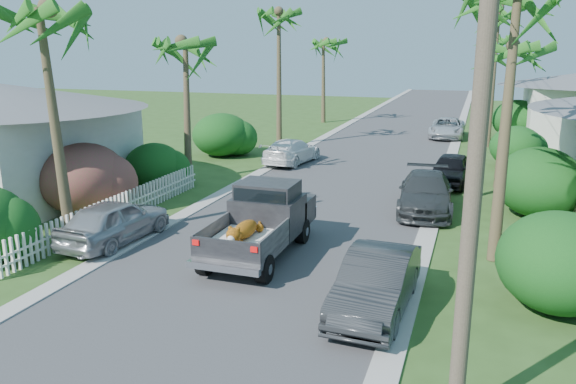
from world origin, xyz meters
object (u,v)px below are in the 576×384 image
(parked_car_rd, at_px, (447,128))
(palm_r_d, at_px, (497,38))
(parked_car_rn, at_px, (376,283))
(parked_car_lf, at_px, (292,151))
(palm_l_c, at_px, (279,13))
(utility_pole_b, at_px, (482,83))
(palm_r_b, at_px, (511,47))
(pickup_truck, at_px, (265,218))
(parked_car_ln, at_px, (115,221))
(palm_l_d, at_px, (324,41))
(utility_pole_c, at_px, (483,69))
(utility_pole_d, at_px, (484,64))
(palm_l_a, at_px, (43,10))
(palm_r_c, at_px, (499,9))
(parked_car_rm, at_px, (426,193))
(utility_pole_a, at_px, (478,141))
(palm_l_b, at_px, (184,42))
(parked_car_rf, at_px, (451,170))

(parked_car_rd, xyz_separation_m, palm_r_d, (2.90, 11.06, 6.08))
(parked_car_rn, bearing_deg, parked_car_lf, 117.07)
(palm_l_c, height_order, utility_pole_b, palm_l_c)
(palm_r_b, bearing_deg, palm_r_d, 90.23)
(pickup_truck, height_order, parked_car_ln, pickup_truck)
(palm_l_d, xyz_separation_m, utility_pole_b, (12.10, -21.00, -1.84))
(utility_pole_c, bearing_deg, utility_pole_d, 90.00)
(parked_car_rn, xyz_separation_m, palm_l_a, (-9.87, 1.46, 6.25))
(palm_r_c, height_order, utility_pole_d, palm_r_c)
(utility_pole_d, bearing_deg, parked_car_rn, -92.67)
(parked_car_rm, bearing_deg, palm_l_c, 126.04)
(palm_r_b, relative_size, utility_pole_c, 0.80)
(parked_car_lf, bearing_deg, parked_car_rm, 144.62)
(palm_r_c, xyz_separation_m, utility_pole_d, (-0.60, 17.00, -3.51))
(pickup_truck, xyz_separation_m, palm_l_d, (-6.32, 29.58, 5.43))
(palm_l_c, height_order, utility_pole_a, palm_l_c)
(parked_car_rm, height_order, parked_car_ln, parked_car_ln)
(pickup_truck, xyz_separation_m, palm_r_b, (6.78, 10.58, 4.94))
(parked_car_rm, xyz_separation_m, palm_r_d, (2.56, 29.69, 6.05))
(parked_car_rd, relative_size, utility_pole_d, 0.53)
(palm_l_d, distance_m, utility_pole_c, 13.63)
(utility_pole_d, bearing_deg, parked_car_lf, -109.64)
(utility_pole_a, bearing_deg, parked_car_lf, 115.57)
(palm_l_b, relative_size, palm_r_b, 1.03)
(utility_pole_a, height_order, utility_pole_c, same)
(palm_l_b, bearing_deg, pickup_truck, -48.86)
(palm_l_a, distance_m, utility_pole_c, 27.74)
(pickup_truck, relative_size, palm_r_d, 0.64)
(utility_pole_b, bearing_deg, palm_l_d, 119.95)
(pickup_truck, bearing_deg, parked_car_ln, -170.11)
(palm_l_b, height_order, palm_r_b, palm_l_b)
(parked_car_rn, bearing_deg, palm_l_b, 137.23)
(parked_car_rm, relative_size, palm_l_a, 0.58)
(palm_l_b, bearing_deg, parked_car_rd, 58.46)
(parked_car_rn, bearing_deg, parked_car_ln, 168.57)
(parked_car_lf, distance_m, utility_pole_b, 10.87)
(utility_pole_c, bearing_deg, parked_car_rf, -94.47)
(pickup_truck, bearing_deg, utility_pole_c, 76.23)
(parked_car_lf, bearing_deg, utility_pole_c, -123.37)
(parked_car_rn, bearing_deg, utility_pole_a, -59.18)
(parked_car_lf, distance_m, utility_pole_d, 27.65)
(utility_pole_b, bearing_deg, parked_car_ln, -138.03)
(palm_l_b, xyz_separation_m, palm_r_d, (13.30, 28.00, 0.59))
(palm_r_c, relative_size, utility_pole_a, 1.04)
(palm_l_a, xyz_separation_m, palm_l_b, (-0.60, 9.00, -0.79))
(utility_pole_c, bearing_deg, palm_r_c, -73.30)
(parked_car_lf, xyz_separation_m, palm_r_d, (10.10, 22.78, 6.10))
(palm_r_c, distance_m, utility_pole_b, 13.48)
(parked_car_rf, distance_m, palm_l_d, 22.74)
(parked_car_rd, xyz_separation_m, palm_l_d, (-10.10, 5.06, 5.78))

